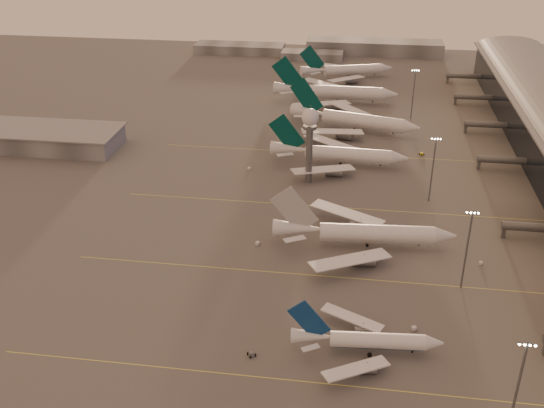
# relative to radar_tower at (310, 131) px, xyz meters

# --- Properties ---
(ground) EXTENTS (700.00, 700.00, 0.00)m
(ground) POSITION_rel_radar_tower_xyz_m (-5.00, -120.00, -20.95)
(ground) COLOR #504D4D
(ground) RESTS_ON ground
(taxiway_markings) EXTENTS (180.00, 185.25, 0.02)m
(taxiway_markings) POSITION_rel_radar_tower_xyz_m (25.00, -64.00, -20.94)
(taxiway_markings) COLOR #E3DE50
(taxiway_markings) RESTS_ON ground
(hangar) EXTENTS (82.00, 27.00, 8.50)m
(hangar) POSITION_rel_radar_tower_xyz_m (-125.00, 20.00, -16.63)
(hangar) COLOR #5A5C61
(hangar) RESTS_ON ground
(radar_tower) EXTENTS (6.40, 6.40, 31.10)m
(radar_tower) POSITION_rel_radar_tower_xyz_m (0.00, 0.00, 0.00)
(radar_tower) COLOR #56595E
(radar_tower) RESTS_ON ground
(mast_a) EXTENTS (3.60, 0.56, 25.00)m
(mast_a) POSITION_rel_radar_tower_xyz_m (53.00, -120.00, -7.21)
(mast_a) COLOR #56595E
(mast_a) RESTS_ON ground
(mast_b) EXTENTS (3.60, 0.56, 25.00)m
(mast_b) POSITION_rel_radar_tower_xyz_m (50.00, -65.00, -7.21)
(mast_b) COLOR #56595E
(mast_b) RESTS_ON ground
(mast_c) EXTENTS (3.60, 0.56, 25.00)m
(mast_c) POSITION_rel_radar_tower_xyz_m (45.00, -10.00, -7.21)
(mast_c) COLOR #56595E
(mast_c) RESTS_ON ground
(mast_d) EXTENTS (3.60, 0.56, 25.00)m
(mast_d) POSITION_rel_radar_tower_xyz_m (43.00, 80.00, -7.21)
(mast_d) COLOR #56595E
(mast_d) RESTS_ON ground
(distant_horizon) EXTENTS (165.00, 37.50, 9.00)m
(distant_horizon) POSITION_rel_radar_tower_xyz_m (-2.38, 205.14, -17.06)
(distant_horizon) COLOR #5A5C61
(distant_horizon) RESTS_ON ground
(narrowbody_mid) EXTENTS (38.28, 30.47, 14.95)m
(narrowbody_mid) POSITION_rel_radar_tower_xyz_m (23.24, -97.53, -17.92)
(narrowbody_mid) COLOR white
(narrowbody_mid) RESTS_ON ground
(widebody_white) EXTENTS (58.60, 46.82, 20.60)m
(widebody_white) POSITION_rel_radar_tower_xyz_m (22.02, -46.22, -17.38)
(widebody_white) COLOR white
(widebody_white) RESTS_ON ground
(greentail_a) EXTENTS (57.15, 46.10, 20.75)m
(greentail_a) POSITION_rel_radar_tower_xyz_m (10.81, 17.85, -17.28)
(greentail_a) COLOR white
(greentail_a) RESTS_ON ground
(greentail_b) EXTENTS (61.40, 48.96, 22.77)m
(greentail_b) POSITION_rel_radar_tower_xyz_m (15.82, 59.08, -16.93)
(greentail_b) COLOR white
(greentail_b) RESTS_ON ground
(greentail_c) EXTENTS (65.76, 53.16, 23.90)m
(greentail_c) POSITION_rel_radar_tower_xyz_m (4.93, 100.06, -16.73)
(greentail_c) COLOR white
(greentail_c) RESTS_ON ground
(greentail_d) EXTENTS (54.64, 43.43, 20.55)m
(greentail_d) POSITION_rel_radar_tower_xyz_m (9.29, 147.63, -17.32)
(greentail_d) COLOR white
(greentail_d) RESTS_ON ground
(gsv_tug_mid) EXTENTS (4.30, 4.62, 1.14)m
(gsv_tug_mid) POSITION_rel_radar_tower_xyz_m (-4.49, -102.92, -20.36)
(gsv_tug_mid) COLOR slate
(gsv_tug_mid) RESTS_ON ground
(gsv_truck_b) EXTENTS (6.38, 3.87, 2.42)m
(gsv_truck_b) POSITION_rel_radar_tower_xyz_m (35.99, -87.04, -19.71)
(gsv_truck_b) COLOR silver
(gsv_truck_b) RESTS_ON ground
(gsv_truck_c) EXTENTS (4.90, 6.26, 2.42)m
(gsv_truck_c) POSITION_rel_radar_tower_xyz_m (-11.41, -49.73, -19.71)
(gsv_truck_c) COLOR silver
(gsv_truck_c) RESTS_ON ground
(gsv_catering_b) EXTENTS (5.02, 3.11, 3.82)m
(gsv_catering_b) POSITION_rel_radar_tower_xyz_m (57.56, -51.93, -19.04)
(gsv_catering_b) COLOR silver
(gsv_catering_b) RESTS_ON ground
(gsv_truck_d) EXTENTS (2.36, 5.90, 2.36)m
(gsv_truck_d) POSITION_rel_radar_tower_xyz_m (-24.69, 8.21, -19.75)
(gsv_truck_d) COLOR silver
(gsv_truck_d) RESTS_ON ground
(gsv_tug_hangar) EXTENTS (4.46, 3.88, 1.09)m
(gsv_tug_hangar) POSITION_rel_radar_tower_xyz_m (45.26, 33.66, -20.39)
(gsv_tug_hangar) COLOR yellow
(gsv_tug_hangar) RESTS_ON ground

